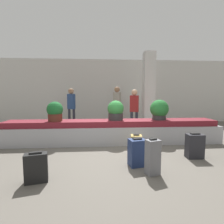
# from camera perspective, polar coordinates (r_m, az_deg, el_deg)

# --- Properties ---
(ground_plane) EXTENTS (18.00, 18.00, 0.00)m
(ground_plane) POSITION_cam_1_polar(r_m,az_deg,el_deg) (4.22, 1.32, -14.71)
(ground_plane) COLOR #59544C
(back_wall) EXTENTS (18.00, 0.06, 3.20)m
(back_wall) POSITION_cam_1_polar(r_m,az_deg,el_deg) (8.95, -1.75, 6.67)
(back_wall) COLOR beige
(back_wall) RESTS_ON ground_plane
(carousel) EXTENTS (6.54, 0.83, 0.69)m
(carousel) POSITION_cam_1_polar(r_m,az_deg,el_deg) (5.36, -0.00, -6.51)
(carousel) COLOR #9E9EA3
(carousel) RESTS_ON ground_plane
(pillar) EXTENTS (0.45, 0.45, 3.20)m
(pillar) POSITION_cam_1_polar(r_m,az_deg,el_deg) (7.51, 11.86, 6.68)
(pillar) COLOR silver
(pillar) RESTS_ON ground_plane
(suitcase_0) EXTENTS (0.29, 0.25, 0.68)m
(suitcase_0) POSITION_cam_1_polar(r_m,az_deg,el_deg) (3.41, 13.16, -14.12)
(suitcase_0) COLOR slate
(suitcase_0) RESTS_ON ground_plane
(suitcase_1) EXTENTS (0.40, 0.27, 0.53)m
(suitcase_1) POSITION_cam_1_polar(r_m,az_deg,el_deg) (3.34, -23.52, -16.31)
(suitcase_1) COLOR black
(suitcase_1) RESTS_ON ground_plane
(suitcase_2) EXTENTS (0.38, 0.24, 0.59)m
(suitcase_2) POSITION_cam_1_polar(r_m,az_deg,el_deg) (4.56, 25.37, -9.99)
(suitcase_2) COLOR #232328
(suitcase_2) RESTS_ON ground_plane
(suitcase_3) EXTENTS (0.28, 0.28, 0.55)m
(suitcase_3) POSITION_cam_1_polar(r_m,az_deg,el_deg) (4.23, 7.90, -10.95)
(suitcase_3) COLOR #A3843D
(suitcase_3) RESTS_ON ground_plane
(suitcase_4) EXTENTS (0.37, 0.32, 0.59)m
(suitcase_4) POSITION_cam_1_polar(r_m,az_deg,el_deg) (3.74, 8.16, -12.94)
(suitcase_4) COLOR navy
(suitcase_4) RESTS_ON ground_plane
(potted_plant_0) EXTENTS (0.50, 0.50, 0.60)m
(potted_plant_0) POSITION_cam_1_polar(r_m,az_deg,el_deg) (5.32, 1.20, 0.45)
(potted_plant_0) COLOR #2D2D2D
(potted_plant_0) RESTS_ON carousel
(potted_plant_1) EXTENTS (0.56, 0.56, 0.62)m
(potted_plant_1) POSITION_cam_1_polar(r_m,az_deg,el_deg) (5.58, 15.18, 0.67)
(potted_plant_1) COLOR #2D2D2D
(potted_plant_1) RESTS_ON carousel
(potted_plant_2) EXTENTS (0.46, 0.46, 0.58)m
(potted_plant_2) POSITION_cam_1_polar(r_m,az_deg,el_deg) (5.34, -18.13, 0.14)
(potted_plant_2) COLOR #4C2319
(potted_plant_2) RESTS_ON carousel
(traveler_0) EXTENTS (0.37, 0.32, 1.81)m
(traveler_0) POSITION_cam_1_polar(r_m,az_deg,el_deg) (7.97, 1.65, 3.16)
(traveler_0) COLOR #282833
(traveler_0) RESTS_ON ground_plane
(traveler_1) EXTENTS (0.36, 0.28, 1.66)m
(traveler_1) POSITION_cam_1_polar(r_m,az_deg,el_deg) (6.81, 7.28, 1.72)
(traveler_1) COLOR #282833
(traveler_1) RESTS_ON ground_plane
(traveler_2) EXTENTS (0.37, 0.33, 1.72)m
(traveler_2) POSITION_cam_1_polar(r_m,az_deg,el_deg) (7.84, -13.14, 2.49)
(traveler_2) COLOR #282833
(traveler_2) RESTS_ON ground_plane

